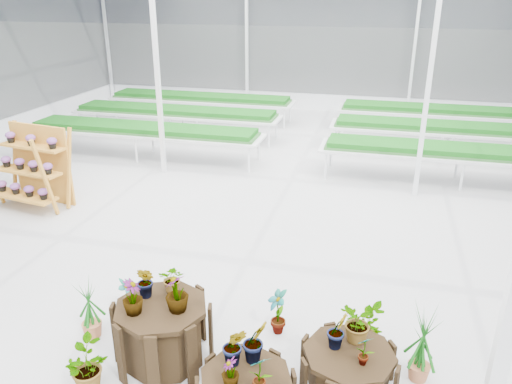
# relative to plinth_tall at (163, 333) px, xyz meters

# --- Properties ---
(ground_plane) EXTENTS (24.00, 24.00, 0.00)m
(ground_plane) POSITION_rel_plinth_tall_xyz_m (0.16, 2.31, -0.39)
(ground_plane) COLOR gray
(ground_plane) RESTS_ON ground
(greenhouse_shell) EXTENTS (18.00, 24.00, 4.50)m
(greenhouse_shell) POSITION_rel_plinth_tall_xyz_m (0.16, 2.31, 1.86)
(greenhouse_shell) COLOR white
(greenhouse_shell) RESTS_ON ground
(steel_frame) EXTENTS (18.00, 24.00, 4.50)m
(steel_frame) POSITION_rel_plinth_tall_xyz_m (0.16, 2.31, 1.86)
(steel_frame) COLOR silver
(steel_frame) RESTS_ON ground
(nursery_benches) EXTENTS (16.00, 7.00, 0.84)m
(nursery_benches) POSITION_rel_plinth_tall_xyz_m (0.16, 9.51, 0.03)
(nursery_benches) COLOR silver
(nursery_benches) RESTS_ON ground
(plinth_tall) EXTENTS (1.38, 1.38, 0.78)m
(plinth_tall) POSITION_rel_plinth_tall_xyz_m (0.00, 0.00, 0.00)
(plinth_tall) COLOR black
(plinth_tall) RESTS_ON ground
(plinth_low) EXTENTS (1.31, 1.31, 0.48)m
(plinth_low) POSITION_rel_plinth_tall_xyz_m (2.20, 0.10, -0.15)
(plinth_low) COLOR black
(plinth_low) RESTS_ON ground
(shelf_rack) EXTENTS (1.69, 1.06, 1.67)m
(shelf_rack) POSITION_rel_plinth_tall_xyz_m (-4.58, 3.67, 0.44)
(shelf_rack) COLOR #BC7E28
(shelf_rack) RESTS_ON ground
(nursery_plants) EXTENTS (4.82, 2.92, 1.26)m
(nursery_plants) POSITION_rel_plinth_tall_xyz_m (1.11, 0.08, 0.09)
(nursery_plants) COLOR #115012
(nursery_plants) RESTS_ON ground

